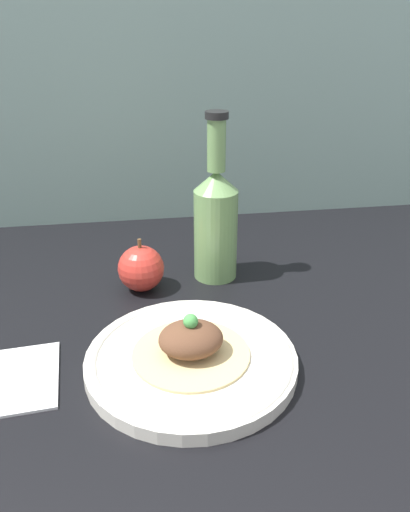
% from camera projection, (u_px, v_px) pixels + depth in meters
% --- Properties ---
extents(ground_plane, '(1.80, 1.10, 0.04)m').
position_uv_depth(ground_plane, '(227.00, 352.00, 0.76)').
color(ground_plane, black).
extents(wall_backsplash, '(1.80, 0.03, 0.80)m').
position_uv_depth(wall_backsplash, '(182.00, 38.00, 1.05)').
color(wall_backsplash, '#84A399').
rests_on(wall_backsplash, ground_plane).
extents(plate, '(0.29, 0.29, 0.02)m').
position_uv_depth(plate, '(191.00, 359.00, 0.69)').
color(plate, silver).
rests_on(plate, ground_plane).
extents(plated_food, '(0.16, 0.16, 0.07)m').
position_uv_depth(plated_food, '(191.00, 342.00, 0.68)').
color(plated_food, '#D6BC7F').
rests_on(plated_food, plate).
extents(cider_bottle, '(0.08, 0.08, 0.30)m').
position_uv_depth(cider_bottle, '(216.00, 219.00, 0.89)').
color(cider_bottle, '#729E5B').
rests_on(cider_bottle, ground_plane).
extents(apple, '(0.08, 0.08, 0.10)m').
position_uv_depth(apple, '(141.00, 268.00, 0.88)').
color(apple, red).
rests_on(apple, ground_plane).
extents(napkin, '(0.15, 0.15, 0.01)m').
position_uv_depth(napkin, '(7.00, 379.00, 0.67)').
color(napkin, white).
rests_on(napkin, ground_plane).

